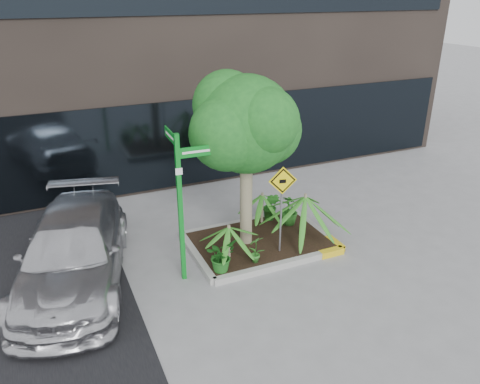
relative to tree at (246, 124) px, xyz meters
name	(u,v)px	position (x,y,z in m)	size (l,w,h in m)	color
ground	(258,253)	(0.14, -0.37, -2.99)	(80.00, 80.00, 0.00)	gray
planter	(261,242)	(0.37, -0.10, -2.89)	(3.35, 2.36, 0.15)	#9E9E99
tree	(246,124)	(0.00, 0.00, 0.00)	(2.73, 2.42, 4.10)	gray
palm_front	(305,197)	(1.33, -0.41, -1.77)	(1.30, 1.30, 1.44)	gray
palm_left	(229,227)	(-0.63, -0.48, -2.11)	(0.88, 0.88, 0.98)	gray
palm_back	(262,195)	(0.79, 0.73, -2.08)	(0.92, 0.92, 1.02)	gray
parked_car	(73,251)	(-3.82, 0.14, -2.28)	(1.99, 4.89, 1.42)	silver
shrub_a	(221,256)	(-0.99, -0.92, -2.49)	(0.63, 0.63, 0.70)	#1A5A19
shrub_b	(289,210)	(1.38, 0.37, -2.46)	(0.43, 0.43, 0.77)	#26671E
shrub_c	(256,249)	(-0.18, -0.92, -2.52)	(0.34, 0.34, 0.65)	#2B6F22
shrub_d	(271,206)	(1.06, 0.75, -2.46)	(0.43, 0.43, 0.78)	#23691E
street_sign_post	(182,192)	(-1.68, -0.61, -1.03)	(0.94, 0.93, 3.18)	#0C8520
cattle_sign	(282,195)	(0.52, -0.74, -1.46)	(0.62, 0.14, 2.05)	slate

